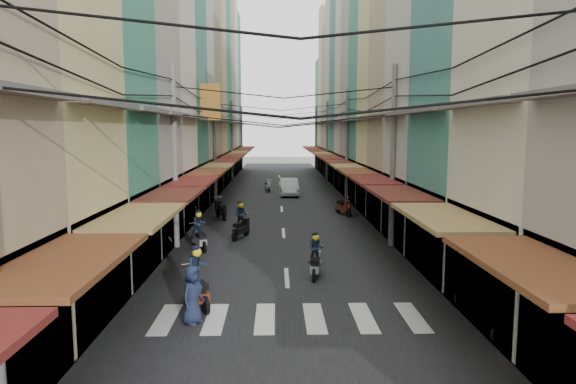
{
  "coord_description": "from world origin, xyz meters",
  "views": [
    {
      "loc": [
        -0.38,
        -19.98,
        5.34
      ],
      "look_at": [
        0.17,
        3.45,
        2.46
      ],
      "focal_mm": 32.0,
      "sensor_mm": 36.0,
      "label": 1
    }
  ],
  "objects": [
    {
      "name": "moving_scooters",
      "position": [
        -1.6,
        4.15,
        0.54
      ],
      "size": [
        8.04,
        30.48,
        1.89
      ],
      "color": "black",
      "rests_on": "ground"
    },
    {
      "name": "utility_poles",
      "position": [
        0.0,
        15.01,
        6.59
      ],
      "size": [
        10.2,
        66.13,
        8.2
      ],
      "color": "gray",
      "rests_on": "ground"
    },
    {
      "name": "ground",
      "position": [
        0.0,
        0.0,
        0.0
      ],
      "size": [
        160.0,
        160.0,
        0.0
      ],
      "primitive_type": "plane",
      "color": "slate",
      "rests_on": "ground"
    },
    {
      "name": "traffic_sign",
      "position": [
        5.98,
        -2.81,
        2.33
      ],
      "size": [
        0.1,
        0.69,
        3.17
      ],
      "color": "gray",
      "rests_on": "ground"
    },
    {
      "name": "sidewalk_right",
      "position": [
        6.5,
        20.0,
        0.03
      ],
      "size": [
        3.0,
        80.0,
        0.06
      ],
      "primitive_type": "cube",
      "color": "gray",
      "rests_on": "ground"
    },
    {
      "name": "crosswalk",
      "position": [
        -0.0,
        -6.0,
        0.03
      ],
      "size": [
        7.55,
        2.4,
        0.01
      ],
      "color": "silver",
      "rests_on": "ground"
    },
    {
      "name": "parked_scooters",
      "position": [
        3.5,
        -3.58,
        0.49
      ],
      "size": [
        13.02,
        14.21,
        1.01
      ],
      "color": "black",
      "rests_on": "ground"
    },
    {
      "name": "road",
      "position": [
        0.0,
        20.0,
        0.01
      ],
      "size": [
        10.0,
        80.0,
        0.02
      ],
      "primitive_type": "cube",
      "color": "black",
      "rests_on": "ground"
    },
    {
      "name": "market_umbrella",
      "position": [
        7.2,
        -1.99,
        2.24
      ],
      "size": [
        2.41,
        2.41,
        2.54
      ],
      "color": "#B2B2B7",
      "rests_on": "ground"
    },
    {
      "name": "white_car",
      "position": [
        0.68,
        21.29,
        0.0
      ],
      "size": [
        4.84,
        1.99,
        1.69
      ],
      "primitive_type": "imported",
      "rotation": [
        0.0,
        0.0,
        0.02
      ],
      "color": "silver",
      "rests_on": "ground"
    },
    {
      "name": "building_row_left",
      "position": [
        -7.92,
        16.56,
        9.78
      ],
      "size": [
        7.8,
        67.67,
        23.7
      ],
      "color": "beige",
      "rests_on": "ground"
    },
    {
      "name": "pedestrians",
      "position": [
        -3.6,
        0.79,
        1.02
      ],
      "size": [
        13.21,
        17.5,
        2.17
      ],
      "color": "#271E28",
      "rests_on": "ground"
    },
    {
      "name": "building_row_right",
      "position": [
        7.92,
        16.45,
        9.41
      ],
      "size": [
        7.8,
        68.98,
        22.59
      ],
      "color": "#418F77",
      "rests_on": "ground"
    },
    {
      "name": "sidewalk_left",
      "position": [
        -6.5,
        20.0,
        0.03
      ],
      "size": [
        3.0,
        80.0,
        0.06
      ],
      "primitive_type": "cube",
      "color": "gray",
      "rests_on": "ground"
    },
    {
      "name": "bicycle",
      "position": [
        6.24,
        2.98,
        0.0
      ],
      "size": [
        1.75,
        0.94,
        1.14
      ],
      "primitive_type": "imported",
      "rotation": [
        0.0,
        0.0,
        1.77
      ],
      "color": "black",
      "rests_on": "ground"
    }
  ]
}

